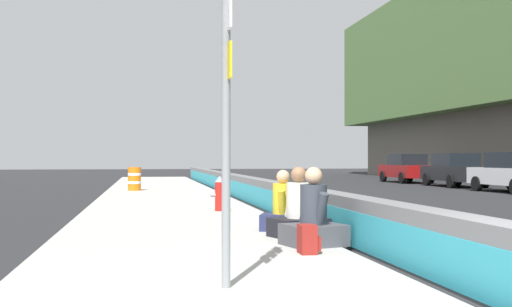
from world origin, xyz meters
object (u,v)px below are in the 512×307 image
object	(u,v)px
route_sign_post	(227,82)
seated_person_middle	(299,215)
backpack	(308,239)
parked_car_far	(406,168)
fire_hydrant	(220,193)
seated_person_rear	(283,211)
construction_barrel	(134,179)
parked_car_midline	(455,170)
seated_person_foreground	(314,221)

from	to	relation	value
route_sign_post	seated_person_middle	bearing A→B (deg)	-24.06
backpack	parked_car_far	world-z (taller)	parked_car_far
seated_person_middle	backpack	xyz separation A→B (m)	(-1.79, 0.32, -0.17)
fire_hydrant	seated_person_rear	size ratio (longest dim) A/B	0.80
construction_barrel	parked_car_midline	distance (m)	16.41
seated_person_foreground	seated_person_middle	bearing A→B (deg)	-1.20
route_sign_post	seated_person_middle	size ratio (longest dim) A/B	3.06
fire_hydrant	seated_person_rear	bearing A→B (deg)	-171.54
seated_person_rear	parked_car_midline	world-z (taller)	parked_car_midline
seated_person_foreground	parked_car_midline	world-z (taller)	parked_car_midline
construction_barrel	parked_car_far	xyz separation A→B (m)	(9.25, -15.83, 0.24)
fire_hydrant	backpack	bearing A→B (deg)	-177.08
seated_person_foreground	construction_barrel	size ratio (longest dim) A/B	1.25
seated_person_rear	seated_person_middle	bearing A→B (deg)	-178.10
fire_hydrant	seated_person_foreground	bearing A→B (deg)	-174.11
route_sign_post	seated_person_foreground	size ratio (longest dim) A/B	3.04
fire_hydrant	seated_person_foreground	distance (m)	6.44
route_sign_post	parked_car_far	xyz separation A→B (m)	(28.93, -14.61, -1.37)
route_sign_post	parked_car_far	world-z (taller)	route_sign_post
fire_hydrant	seated_person_middle	size ratio (longest dim) A/B	0.75
fire_hydrant	backpack	xyz separation A→B (m)	(-7.19, -0.37, -0.25)
seated_person_middle	backpack	world-z (taller)	seated_person_middle
seated_person_rear	backpack	world-z (taller)	seated_person_rear
route_sign_post	fire_hydrant	xyz separation A→B (m)	(9.25, -1.04, -1.65)
seated_person_foreground	construction_barrel	world-z (taller)	seated_person_foreground
seated_person_middle	parked_car_midline	size ratio (longest dim) A/B	0.26
fire_hydrant	seated_person_middle	xyz separation A→B (m)	(-5.40, -0.68, -0.08)
seated_person_foreground	backpack	xyz separation A→B (m)	(-0.78, 0.29, -0.18)
route_sign_post	seated_person_rear	distance (m)	5.46
seated_person_middle	parked_car_far	distance (m)	28.20
seated_person_middle	construction_barrel	size ratio (longest dim) A/B	1.24
fire_hydrant	seated_person_foreground	world-z (taller)	seated_person_foreground
seated_person_middle	route_sign_post	bearing A→B (deg)	155.94
seated_person_middle	parked_car_midline	bearing A→B (deg)	-33.86
route_sign_post	fire_hydrant	bearing A→B (deg)	-6.39
backpack	parked_car_midline	size ratio (longest dim) A/B	0.09
backpack	route_sign_post	bearing A→B (deg)	145.71
parked_car_far	backpack	bearing A→B (deg)	153.83
route_sign_post	backpack	distance (m)	3.13
parked_car_midline	seated_person_foreground	bearing A→B (deg)	147.43
seated_person_foreground	parked_car_far	world-z (taller)	parked_car_far
seated_person_rear	parked_car_far	bearing A→B (deg)	-28.26
seated_person_rear	backpack	distance (m)	2.85
backpack	seated_person_foreground	bearing A→B (deg)	-20.67
seated_person_middle	backpack	bearing A→B (deg)	170.01
route_sign_post	backpack	world-z (taller)	route_sign_post
route_sign_post	seated_person_middle	xyz separation A→B (m)	(3.85, -1.72, -1.73)
parked_car_midline	parked_car_far	size ratio (longest dim) A/B	1.01
fire_hydrant	seated_person_rear	world-z (taller)	seated_person_rear
fire_hydrant	parked_car_midline	xyz separation A→B (m)	(14.06, -13.74, 0.27)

